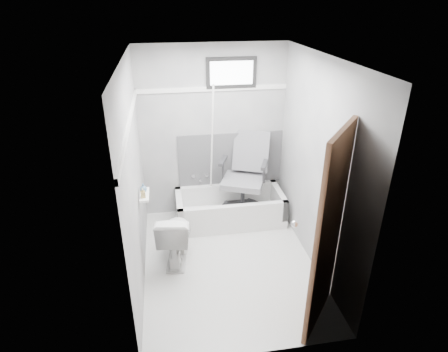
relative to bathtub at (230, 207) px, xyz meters
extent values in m
plane|color=white|center=(-0.18, -0.93, -0.21)|extent=(2.60, 2.60, 0.00)
plane|color=silver|center=(-0.18, -0.93, 2.19)|extent=(2.60, 2.60, 0.00)
cube|color=gray|center=(-0.18, 0.37, 0.99)|extent=(2.00, 0.02, 2.40)
cube|color=gray|center=(-0.18, -2.23, 0.99)|extent=(2.00, 0.02, 2.40)
cube|color=gray|center=(-1.18, -0.93, 0.99)|extent=(0.02, 2.60, 2.40)
cube|color=gray|center=(0.82, -0.93, 0.99)|extent=(0.02, 2.60, 2.40)
imported|color=silver|center=(-0.80, -0.76, 0.13)|extent=(0.48, 0.74, 0.68)
cube|color=#4C4C4F|center=(0.07, 0.36, 0.59)|extent=(1.50, 0.02, 0.78)
cube|color=white|center=(-0.18, 0.36, 1.61)|extent=(2.00, 0.02, 0.06)
cube|color=white|center=(-1.17, -0.93, 1.61)|extent=(0.02, 2.60, 0.06)
cylinder|color=white|center=(-0.23, 0.13, 0.84)|extent=(0.02, 0.53, 1.89)
cube|color=white|center=(-1.11, -0.71, 0.69)|extent=(0.10, 0.32, 0.02)
imported|color=tan|center=(-1.12, -0.79, 0.76)|extent=(0.06, 0.06, 0.11)
imported|color=slate|center=(-1.12, -0.65, 0.75)|extent=(0.10, 0.10, 0.10)
camera|label=1|loc=(-0.82, -4.50, 2.73)|focal=30.00mm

